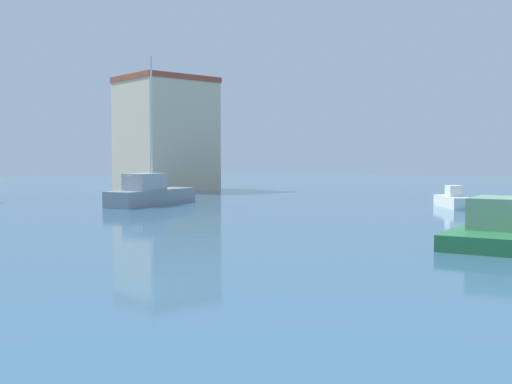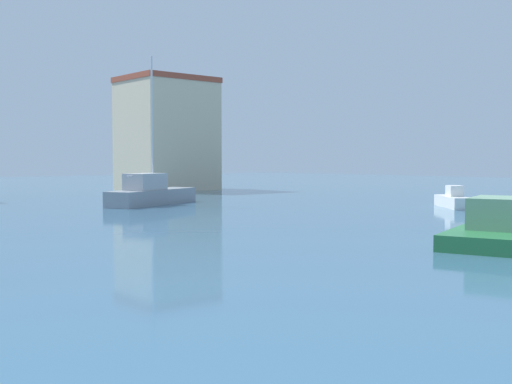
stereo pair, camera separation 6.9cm
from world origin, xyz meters
The scene contains 5 objects.
water centered at (15.00, 20.00, 0.00)m, with size 160.00×160.00×0.00m, color #38607F.
motorboat_green_distant_north centered at (21.54, 7.01, 0.48)m, with size 8.67×5.10×1.58m.
sailboat_grey_outer_mooring centered at (21.52, 30.25, 0.75)m, with size 7.54×4.67×9.31m.
motorboat_white_inner_mooring centered at (33.87, 16.44, 0.43)m, with size 3.54×3.80×1.32m.
yacht_club centered at (32.74, 45.66, 5.23)m, with size 7.81×6.89×10.45m.
Camera 1 is at (0.86, -3.42, 2.86)m, focal length 43.46 mm.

